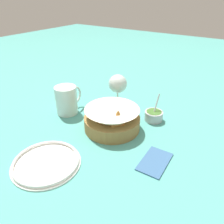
# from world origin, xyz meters

# --- Properties ---
(ground_plane) EXTENTS (4.00, 4.00, 0.00)m
(ground_plane) POSITION_xyz_m (0.00, 0.00, 0.00)
(ground_plane) COLOR teal
(food_basket) EXTENTS (0.20, 0.20, 0.10)m
(food_basket) POSITION_xyz_m (0.03, 0.03, 0.04)
(food_basket) COLOR olive
(food_basket) RESTS_ON ground_plane
(sauce_cup) EXTENTS (0.07, 0.07, 0.10)m
(sauce_cup) POSITION_xyz_m (0.17, -0.07, 0.02)
(sauce_cup) COLOR #B7B7BC
(sauce_cup) RESTS_ON ground_plane
(wine_glass) EXTENTS (0.08, 0.08, 0.14)m
(wine_glass) POSITION_xyz_m (0.20, 0.12, 0.09)
(wine_glass) COLOR silver
(wine_glass) RESTS_ON ground_plane
(beer_mug) EXTENTS (0.13, 0.09, 0.11)m
(beer_mug) POSITION_xyz_m (0.02, 0.25, 0.05)
(beer_mug) COLOR silver
(beer_mug) RESTS_ON ground_plane
(side_plate) EXTENTS (0.20, 0.20, 0.01)m
(side_plate) POSITION_xyz_m (-0.24, 0.09, 0.01)
(side_plate) COLOR white
(side_plate) RESTS_ON ground_plane
(napkin) EXTENTS (0.13, 0.08, 0.01)m
(napkin) POSITION_xyz_m (-0.05, -0.17, 0.00)
(napkin) COLOR #38608E
(napkin) RESTS_ON ground_plane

